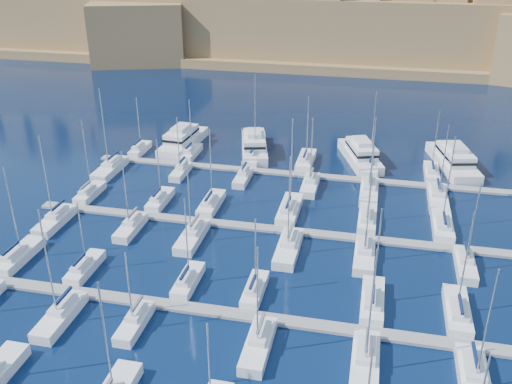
% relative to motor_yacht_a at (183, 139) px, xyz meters
% --- Properties ---
extents(ground, '(600.00, 600.00, 0.00)m').
position_rel_motor_yacht_a_xyz_m(ground, '(28.11, -41.58, -1.73)').
color(ground, black).
rests_on(ground, ground).
extents(pontoon_mid_near, '(84.00, 2.00, 0.40)m').
position_rel_motor_yacht_a_xyz_m(pontoon_mid_near, '(28.11, -53.58, -1.53)').
color(pontoon_mid_near, slate).
rests_on(pontoon_mid_near, ground).
extents(pontoon_mid_far, '(84.00, 2.00, 0.40)m').
position_rel_motor_yacht_a_xyz_m(pontoon_mid_far, '(28.11, -31.58, -1.53)').
color(pontoon_mid_far, slate).
rests_on(pontoon_mid_far, ground).
extents(pontoon_far, '(84.00, 2.00, 0.40)m').
position_rel_motor_yacht_a_xyz_m(pontoon_far, '(28.11, -9.58, -1.53)').
color(pontoon_far, slate).
rests_on(pontoon_far, ground).
extents(sailboat_12, '(2.83, 9.45, 14.49)m').
position_rel_motor_yacht_a_xyz_m(sailboat_12, '(-8.02, -47.98, -0.98)').
color(sailboat_12, silver).
rests_on(sailboat_12, ground).
extents(sailboat_13, '(2.39, 7.95, 10.74)m').
position_rel_motor_yacht_a_xyz_m(sailboat_13, '(2.62, -48.71, -1.02)').
color(sailboat_13, silver).
rests_on(sailboat_13, ground).
extents(sailboat_14, '(2.37, 7.91, 12.93)m').
position_rel_motor_yacht_a_xyz_m(sailboat_14, '(17.54, -48.73, -1.00)').
color(sailboat_14, silver).
rests_on(sailboat_14, ground).
extents(sailboat_15, '(2.31, 7.71, 11.16)m').
position_rel_motor_yacht_a_xyz_m(sailboat_15, '(26.63, -48.83, -1.02)').
color(sailboat_15, silver).
rests_on(sailboat_15, ground).
extents(sailboat_16, '(2.82, 9.39, 13.78)m').
position_rel_motor_yacht_a_xyz_m(sailboat_16, '(41.59, -48.01, -0.98)').
color(sailboat_16, silver).
rests_on(sailboat_16, ground).
extents(sailboat_17, '(2.87, 9.57, 14.42)m').
position_rel_motor_yacht_a_xyz_m(sailboat_17, '(51.79, -47.92, -0.98)').
color(sailboat_17, silver).
rests_on(sailboat_17, ground).
extents(sailboat_19, '(2.75, 9.17, 15.71)m').
position_rel_motor_yacht_a_xyz_m(sailboat_19, '(4.85, -59.05, -0.97)').
color(sailboat_19, silver).
rests_on(sailboat_19, ground).
extents(sailboat_20, '(2.29, 7.62, 10.92)m').
position_rel_motor_yacht_a_xyz_m(sailboat_20, '(14.13, -58.29, -1.02)').
color(sailboat_20, silver).
rests_on(sailboat_20, ground).
extents(sailboat_21, '(2.73, 9.10, 14.13)m').
position_rel_motor_yacht_a_xyz_m(sailboat_21, '(29.33, -59.02, -0.98)').
color(sailboat_21, silver).
rests_on(sailboat_21, ground).
extents(sailboat_22, '(2.96, 9.88, 15.64)m').
position_rel_motor_yacht_a_xyz_m(sailboat_22, '(41.19, -59.40, -0.96)').
color(sailboat_22, silver).
rests_on(sailboat_22, ground).
extents(sailboat_23, '(2.98, 9.93, 14.99)m').
position_rel_motor_yacht_a_xyz_m(sailboat_23, '(52.37, -59.43, -0.97)').
color(sailboat_23, silver).
rests_on(sailboat_23, ground).
extents(sailboat_24, '(2.42, 8.06, 14.26)m').
position_rel_motor_yacht_a_xyz_m(sailboat_24, '(-7.95, -26.66, -0.98)').
color(sailboat_24, silver).
rests_on(sailboat_24, ground).
extents(sailboat_25, '(2.45, 8.17, 11.80)m').
position_rel_motor_yacht_a_xyz_m(sailboat_25, '(5.08, -26.60, -1.01)').
color(sailboat_25, silver).
rests_on(sailboat_25, ground).
extents(sailboat_26, '(2.74, 9.12, 14.12)m').
position_rel_motor_yacht_a_xyz_m(sailboat_26, '(14.05, -26.14, -0.98)').
color(sailboat_26, silver).
rests_on(sailboat_26, ground).
extents(sailboat_27, '(3.12, 10.40, 16.54)m').
position_rel_motor_yacht_a_xyz_m(sailboat_27, '(27.35, -25.51, -0.95)').
color(sailboat_27, silver).
rests_on(sailboat_27, ground).
extents(sailboat_28, '(2.80, 9.32, 13.32)m').
position_rel_motor_yacht_a_xyz_m(sailboat_28, '(40.02, -26.04, -0.99)').
color(sailboat_28, silver).
rests_on(sailboat_28, ground).
extents(sailboat_29, '(3.01, 10.05, 15.62)m').
position_rel_motor_yacht_a_xyz_m(sailboat_29, '(51.60, -25.68, -0.96)').
color(sailboat_29, silver).
rests_on(sailboat_29, ground).
extents(sailboat_30, '(2.81, 9.38, 15.48)m').
position_rel_motor_yacht_a_xyz_m(sailboat_30, '(-8.53, -37.16, -0.97)').
color(sailboat_30, silver).
rests_on(sailboat_30, ground).
extents(sailboat_31, '(2.48, 8.28, 13.89)m').
position_rel_motor_yacht_a_xyz_m(sailboat_31, '(4.13, -36.62, -0.99)').
color(sailboat_31, silver).
rests_on(sailboat_31, ground).
extents(sailboat_32, '(2.90, 9.67, 13.85)m').
position_rel_motor_yacht_a_xyz_m(sailboat_32, '(14.41, -37.30, -0.98)').
color(sailboat_32, silver).
rests_on(sailboat_32, ground).
extents(sailboat_33, '(3.08, 10.26, 15.64)m').
position_rel_motor_yacht_a_xyz_m(sailboat_33, '(29.18, -37.59, -0.96)').
color(sailboat_33, silver).
rests_on(sailboat_33, ground).
extents(sailboat_34, '(2.82, 9.41, 13.88)m').
position_rel_motor_yacht_a_xyz_m(sailboat_34, '(40.09, -37.17, -0.98)').
color(sailboat_34, silver).
rests_on(sailboat_34, ground).
extents(sailboat_35, '(2.53, 8.42, 13.62)m').
position_rel_motor_yacht_a_xyz_m(sailboat_35, '(53.90, -36.69, -0.99)').
color(sailboat_35, silver).
rests_on(sailboat_35, ground).
extents(sailboat_36, '(2.28, 7.60, 11.99)m').
position_rel_motor_yacht_a_xyz_m(sailboat_36, '(-7.73, -4.88, -1.01)').
color(sailboat_36, silver).
rests_on(sailboat_36, ground).
extents(sailboat_37, '(2.49, 8.31, 12.09)m').
position_rel_motor_yacht_a_xyz_m(sailboat_37, '(3.33, -4.54, -1.01)').
color(sailboat_37, silver).
rests_on(sailboat_37, ground).
extents(sailboat_38, '(3.05, 10.18, 17.66)m').
position_rel_motor_yacht_a_xyz_m(sailboat_38, '(16.52, -3.62, -0.94)').
color(sailboat_38, silver).
rests_on(sailboat_38, ground).
extents(sailboat_39, '(3.02, 10.06, 14.01)m').
position_rel_motor_yacht_a_xyz_m(sailboat_39, '(27.02, -3.68, -0.97)').
color(sailboat_39, silver).
rests_on(sailboat_39, ground).
extents(sailboat_40, '(3.20, 10.67, 15.59)m').
position_rel_motor_yacht_a_xyz_m(sailboat_40, '(39.58, -3.38, -0.95)').
color(sailboat_40, silver).
rests_on(sailboat_40, ground).
extents(sailboat_41, '(2.58, 8.60, 12.96)m').
position_rel_motor_yacht_a_xyz_m(sailboat_41, '(51.13, -4.40, -1.00)').
color(sailboat_41, silver).
rests_on(sailboat_41, ground).
extents(sailboat_42, '(3.20, 10.68, 16.97)m').
position_rel_motor_yacht_a_xyz_m(sailboat_42, '(-9.22, -15.80, -0.94)').
color(sailboat_42, silver).
rests_on(sailboat_42, ground).
extents(sailboat_43, '(2.23, 7.44, 11.89)m').
position_rel_motor_yacht_a_xyz_m(sailboat_43, '(4.52, -14.20, -1.01)').
color(sailboat_43, silver).
rests_on(sailboat_43, ground).
extents(sailboat_44, '(2.32, 7.74, 10.91)m').
position_rel_motor_yacht_a_xyz_m(sailboat_44, '(16.74, -14.35, -1.02)').
color(sailboat_44, silver).
rests_on(sailboat_44, ground).
extents(sailboat_45, '(2.69, 8.95, 13.77)m').
position_rel_motor_yacht_a_xyz_m(sailboat_45, '(29.41, -14.95, -0.99)').
color(sailboat_45, silver).
rests_on(sailboat_45, ground).
extents(sailboat_46, '(3.05, 10.15, 14.93)m').
position_rel_motor_yacht_a_xyz_m(sailboat_46, '(39.89, -15.54, -0.97)').
color(sailboat_46, silver).
rests_on(sailboat_46, ground).
extents(sailboat_47, '(3.13, 10.44, 14.46)m').
position_rel_motor_yacht_a_xyz_m(sailboat_47, '(51.53, -15.68, -0.97)').
color(sailboat_47, silver).
rests_on(sailboat_47, ground).
extents(motor_yacht_a, '(6.27, 17.15, 5.25)m').
position_rel_motor_yacht_a_xyz_m(motor_yacht_a, '(0.00, 0.00, 0.00)').
color(motor_yacht_a, silver).
rests_on(motor_yacht_a, ground).
extents(motor_yacht_b, '(8.98, 17.61, 5.25)m').
position_rel_motor_yacht_a_xyz_m(motor_yacht_b, '(15.66, 0.04, 0.00)').
color(motor_yacht_b, silver).
rests_on(motor_yacht_b, ground).
extents(motor_yacht_c, '(10.08, 17.27, 5.25)m').
position_rel_motor_yacht_a_xyz_m(motor_yacht_c, '(37.52, -0.11, 0.00)').
color(motor_yacht_c, silver).
rests_on(motor_yacht_c, ground).
extents(motor_yacht_d, '(9.54, 19.03, 5.25)m').
position_rel_motor_yacht_a_xyz_m(motor_yacht_d, '(55.47, 0.70, -0.00)').
color(motor_yacht_d, silver).
rests_on(motor_yacht_d, ground).
extents(fortified_city, '(460.00, 108.95, 59.52)m').
position_rel_motor_yacht_a_xyz_m(fortified_city, '(27.93, 113.68, 13.01)').
color(fortified_city, brown).
rests_on(fortified_city, ground).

